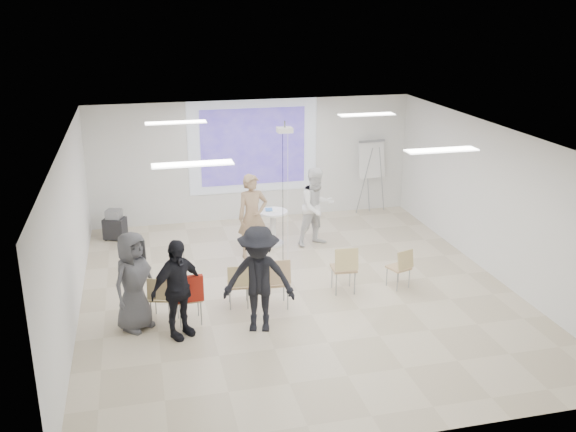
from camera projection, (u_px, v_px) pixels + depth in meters
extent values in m
cube|color=beige|center=(298.00, 293.00, 12.25)|extent=(8.00, 9.00, 0.10)
cube|color=white|center=(299.00, 133.00, 11.26)|extent=(8.00, 9.00, 0.10)
cube|color=silver|center=(253.00, 160.00, 15.95)|extent=(8.00, 0.10, 3.00)
cube|color=silver|center=(67.00, 234.00, 10.86)|extent=(0.10, 9.00, 3.00)
cube|color=silver|center=(497.00, 201.00, 12.65)|extent=(0.10, 9.00, 3.00)
cube|color=silver|center=(253.00, 147.00, 15.78)|extent=(3.20, 0.01, 2.30)
cube|color=#4030A3|center=(253.00, 147.00, 15.77)|extent=(2.60, 0.01, 1.90)
cylinder|color=silver|center=(273.00, 243.00, 14.57)|extent=(0.55, 0.55, 0.06)
cylinder|color=white|center=(273.00, 228.00, 14.45)|extent=(0.15, 0.15, 0.72)
cylinder|color=white|center=(273.00, 212.00, 14.33)|extent=(0.76, 0.76, 0.04)
cube|color=white|center=(276.00, 211.00, 14.29)|extent=(0.23, 0.17, 0.01)
cube|color=#407FC1|center=(269.00, 209.00, 14.37)|extent=(0.19, 0.24, 0.02)
imported|color=tan|center=(252.00, 211.00, 13.55)|extent=(0.83, 0.62, 2.08)
imported|color=white|center=(317.00, 203.00, 14.26)|extent=(1.13, 1.00, 1.98)
cube|color=white|center=(258.00, 192.00, 13.71)|extent=(0.06, 0.14, 0.04)
cube|color=white|center=(306.00, 185.00, 14.34)|extent=(0.07, 0.12, 0.04)
cube|color=tan|center=(162.00, 297.00, 11.06)|extent=(0.48, 0.48, 0.04)
cube|color=tan|center=(158.00, 289.00, 10.81)|extent=(0.39, 0.18, 0.37)
cylinder|color=gray|center=(151.00, 312.00, 10.99)|extent=(0.02, 0.02, 0.40)
cylinder|color=gray|center=(169.00, 312.00, 10.97)|extent=(0.02, 0.02, 0.40)
cylinder|color=gray|center=(156.00, 304.00, 11.28)|extent=(0.02, 0.02, 0.40)
cylinder|color=gray|center=(173.00, 304.00, 11.26)|extent=(0.02, 0.02, 0.40)
cube|color=tan|center=(189.00, 297.00, 10.92)|extent=(0.45, 0.45, 0.04)
cube|color=tan|center=(190.00, 288.00, 10.65)|extent=(0.44, 0.11, 0.41)
cylinder|color=gray|center=(180.00, 316.00, 10.79)|extent=(0.02, 0.02, 0.45)
cylinder|color=gray|center=(201.00, 313.00, 10.88)|extent=(0.02, 0.02, 0.45)
cylinder|color=gray|center=(178.00, 307.00, 11.11)|extent=(0.02, 0.02, 0.45)
cylinder|color=#94979C|center=(198.00, 304.00, 11.20)|extent=(0.02, 0.02, 0.45)
cube|color=tan|center=(238.00, 284.00, 11.53)|extent=(0.43, 0.43, 0.04)
cube|color=#CEB777|center=(239.00, 277.00, 11.28)|extent=(0.40, 0.12, 0.37)
cylinder|color=#93959B|center=(230.00, 299.00, 11.43)|extent=(0.02, 0.02, 0.41)
cylinder|color=gray|center=(248.00, 298.00, 11.47)|extent=(0.02, 0.02, 0.41)
cylinder|color=gray|center=(229.00, 292.00, 11.72)|extent=(0.02, 0.02, 0.41)
cylinder|color=gray|center=(247.00, 291.00, 11.76)|extent=(0.02, 0.02, 0.41)
cube|color=tan|center=(276.00, 282.00, 11.48)|extent=(0.47, 0.47, 0.04)
cube|color=tan|center=(278.00, 272.00, 11.19)|extent=(0.46, 0.11, 0.43)
cylinder|color=#92949A|center=(268.00, 299.00, 11.35)|extent=(0.02, 0.02, 0.47)
cylinder|color=gray|center=(288.00, 298.00, 11.42)|extent=(0.02, 0.02, 0.47)
cylinder|color=#93959B|center=(264.00, 291.00, 11.69)|extent=(0.02, 0.02, 0.47)
cylinder|color=gray|center=(284.00, 289.00, 11.76)|extent=(0.02, 0.02, 0.47)
cube|color=tan|center=(344.00, 268.00, 12.09)|extent=(0.47, 0.47, 0.04)
cube|color=tan|center=(347.00, 260.00, 11.81)|extent=(0.44, 0.12, 0.42)
cylinder|color=gray|center=(336.00, 284.00, 11.97)|extent=(0.02, 0.02, 0.46)
cylinder|color=gray|center=(355.00, 283.00, 12.03)|extent=(0.02, 0.02, 0.46)
cylinder|color=#95989E|center=(332.00, 277.00, 12.30)|extent=(0.02, 0.02, 0.46)
cylinder|color=#96989E|center=(350.00, 275.00, 12.36)|extent=(0.02, 0.02, 0.46)
cube|color=tan|center=(399.00, 268.00, 12.30)|extent=(0.47, 0.47, 0.04)
cube|color=tan|center=(406.00, 260.00, 12.09)|extent=(0.38, 0.19, 0.36)
cylinder|color=gray|center=(397.00, 282.00, 12.17)|extent=(0.02, 0.02, 0.39)
cylinder|color=#919599|center=(409.00, 278.00, 12.32)|extent=(0.02, 0.02, 0.39)
cylinder|color=gray|center=(387.00, 276.00, 12.41)|extent=(0.02, 0.02, 0.39)
cylinder|color=gray|center=(399.00, 273.00, 12.56)|extent=(0.02, 0.02, 0.39)
cube|color=#A52114|center=(189.00, 289.00, 10.64)|extent=(0.48, 0.13, 0.45)
imported|color=black|center=(238.00, 282.00, 11.53)|extent=(0.33, 0.25, 0.02)
imported|color=black|center=(177.00, 282.00, 10.30)|extent=(1.31, 1.18, 1.93)
imported|color=black|center=(259.00, 272.00, 10.49)|extent=(1.49, 1.07, 2.08)
imported|color=#515256|center=(133.00, 276.00, 10.56)|extent=(1.11, 1.09, 1.92)
cylinder|color=gray|center=(364.00, 181.00, 16.35)|extent=(0.35, 0.18, 1.75)
cylinder|color=#92949A|center=(382.00, 179.00, 16.50)|extent=(0.31, 0.24, 1.75)
cylinder|color=#93959B|center=(368.00, 177.00, 16.71)|extent=(0.06, 0.39, 1.75)
cube|color=white|center=(372.00, 159.00, 16.36)|extent=(0.71, 0.27, 0.98)
cube|color=gray|center=(372.00, 141.00, 16.25)|extent=(0.72, 0.13, 0.07)
cube|color=black|center=(115.00, 228.00, 14.84)|extent=(0.57, 0.52, 0.47)
cube|color=gray|center=(114.00, 214.00, 14.73)|extent=(0.41, 0.38, 0.21)
cylinder|color=black|center=(106.00, 239.00, 14.80)|extent=(0.07, 0.07, 0.06)
cylinder|color=black|center=(121.00, 240.00, 14.76)|extent=(0.07, 0.07, 0.06)
cylinder|color=black|center=(111.00, 235.00, 15.07)|extent=(0.07, 0.07, 0.06)
cylinder|color=black|center=(126.00, 236.00, 15.02)|extent=(0.07, 0.07, 0.06)
cube|color=white|center=(285.00, 130.00, 12.74)|extent=(0.30, 0.25, 0.10)
cylinder|color=gray|center=(285.00, 124.00, 12.71)|extent=(0.04, 0.04, 0.14)
cylinder|color=black|center=(283.00, 200.00, 13.11)|extent=(0.01, 0.01, 2.77)
cylinder|color=white|center=(288.00, 200.00, 13.12)|extent=(0.01, 0.01, 2.77)
cube|color=white|center=(176.00, 123.00, 12.69)|extent=(1.20, 0.30, 0.02)
cube|color=white|center=(367.00, 115.00, 13.57)|extent=(1.20, 0.30, 0.02)
cube|color=white|center=(193.00, 164.00, 9.46)|extent=(1.20, 0.30, 0.02)
cube|color=white|center=(441.00, 150.00, 10.35)|extent=(1.20, 0.30, 0.02)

